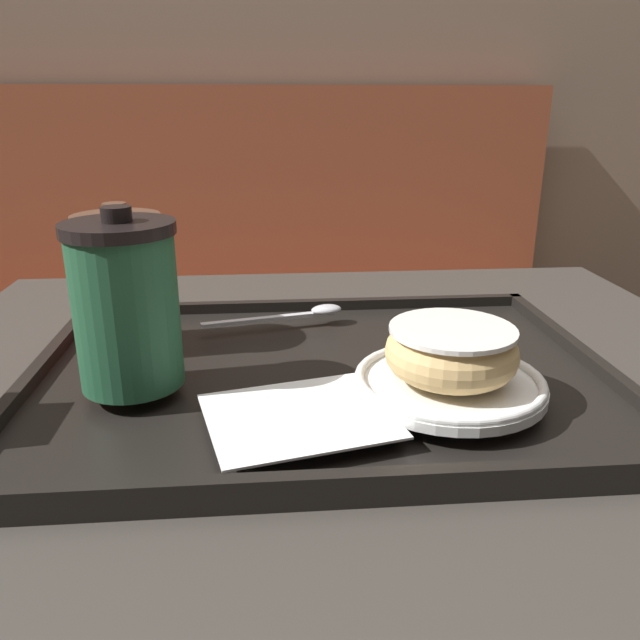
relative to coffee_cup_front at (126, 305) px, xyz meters
The scene contains 9 objects.
booth_bench 1.04m from the coffee_cup_front, 89.45° to the left, with size 1.59×0.44×1.00m.
cafe_table 0.33m from the coffee_cup_front, 16.51° to the left, with size 0.88×0.77×0.71m.
serving_tray 0.19m from the coffee_cup_front, 12.00° to the left, with size 0.53×0.38×0.02m.
napkin_paper 0.17m from the coffee_cup_front, 28.08° to the right, with size 0.16×0.15×0.00m.
coffee_cup_front is the anchor object (origin of this frame).
coffee_cup_rear 0.12m from the coffee_cup_front, 103.85° to the left, with size 0.08×0.08×0.14m.
plate_with_chocolate_donut 0.27m from the coffee_cup_front, ahead, with size 0.16×0.16×0.01m.
donut_chocolate_glazed 0.27m from the coffee_cup_front, ahead, with size 0.11×0.11×0.04m.
spoon 0.23m from the coffee_cup_front, 45.63° to the left, with size 0.16×0.05×0.01m.
Camera 1 is at (-0.06, -0.55, 0.96)m, focal length 35.00 mm.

